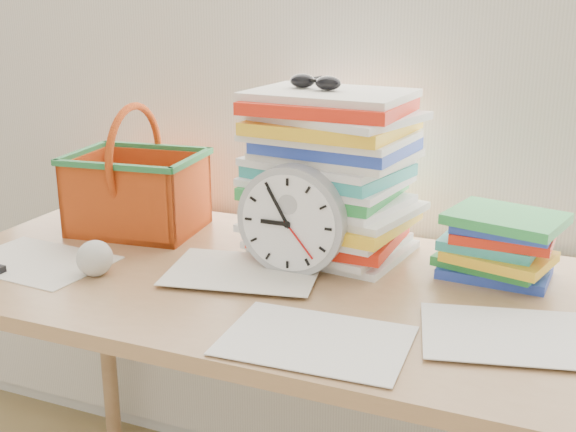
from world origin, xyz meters
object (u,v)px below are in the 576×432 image
at_px(paper_stack, 329,174).
at_px(book_stack, 497,245).
at_px(desk, 270,311).
at_px(basket, 136,169).
at_px(clock, 292,220).

height_order(paper_stack, book_stack, paper_stack).
relative_size(paper_stack, book_stack, 1.47).
bearing_deg(desk, book_stack, 22.08).
xyz_separation_m(desk, book_stack, (0.41, 0.17, 0.14)).
xyz_separation_m(desk, basket, (-0.41, 0.15, 0.22)).
bearing_deg(paper_stack, book_stack, -2.16).
height_order(book_stack, basket, basket).
bearing_deg(paper_stack, clock, -99.39).
distance_m(clock, book_stack, 0.40).
xyz_separation_m(desk, clock, (0.03, 0.04, 0.19)).
distance_m(desk, book_stack, 0.47).
xyz_separation_m(paper_stack, book_stack, (0.35, -0.01, -0.11)).
height_order(clock, book_stack, clock).
height_order(desk, clock, clock).
bearing_deg(paper_stack, desk, -107.78).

